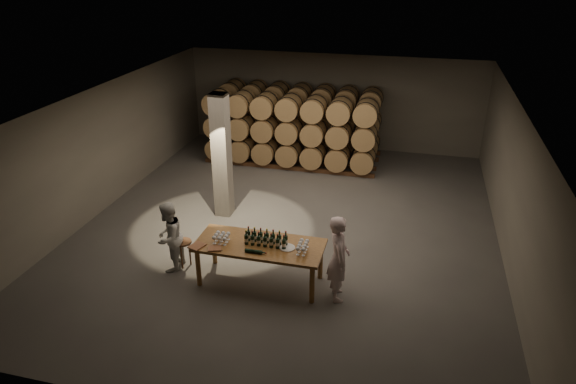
% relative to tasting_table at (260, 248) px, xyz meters
% --- Properties ---
extents(room, '(12.00, 12.00, 12.00)m').
position_rel_tasting_table_xyz_m(room, '(-1.80, 2.70, 0.80)').
color(room, '#565351').
rests_on(room, ground).
extents(tasting_table, '(2.60, 1.10, 0.90)m').
position_rel_tasting_table_xyz_m(tasting_table, '(0.00, 0.00, 0.00)').
color(tasting_table, brown).
rests_on(tasting_table, ground).
extents(barrel_stack_back, '(5.48, 0.95, 2.31)m').
position_rel_tasting_table_xyz_m(barrel_stack_back, '(-0.96, 7.70, 0.40)').
color(barrel_stack_back, '#56311D').
rests_on(barrel_stack_back, ground).
extents(barrel_stack_front, '(5.48, 0.95, 2.31)m').
position_rel_tasting_table_xyz_m(barrel_stack_front, '(-0.96, 6.30, 0.40)').
color(barrel_stack_front, '#56311D').
rests_on(barrel_stack_front, ground).
extents(bottle_cluster, '(0.86, 0.23, 0.32)m').
position_rel_tasting_table_xyz_m(bottle_cluster, '(0.14, 0.01, 0.22)').
color(bottle_cluster, black).
rests_on(bottle_cluster, tasting_table).
extents(lying_bottles, '(0.44, 0.07, 0.07)m').
position_rel_tasting_table_xyz_m(lying_bottles, '(0.00, -0.35, 0.14)').
color(lying_bottles, black).
rests_on(lying_bottles, tasting_table).
extents(glass_cluster_left, '(0.31, 0.31, 0.18)m').
position_rel_tasting_table_xyz_m(glass_cluster_left, '(-0.77, -0.10, 0.23)').
color(glass_cluster_left, silver).
rests_on(glass_cluster_left, tasting_table).
extents(glass_cluster_right, '(0.20, 0.42, 0.18)m').
position_rel_tasting_table_xyz_m(glass_cluster_right, '(0.90, -0.05, 0.23)').
color(glass_cluster_right, silver).
rests_on(glass_cluster_right, tasting_table).
extents(plate, '(0.31, 0.31, 0.02)m').
position_rel_tasting_table_xyz_m(plate, '(0.58, -0.02, 0.11)').
color(plate, silver).
rests_on(plate, tasting_table).
extents(notebook_near, '(0.31, 0.28, 0.03)m').
position_rel_tasting_table_xyz_m(notebook_near, '(-0.80, -0.41, 0.12)').
color(notebook_near, brown).
rests_on(notebook_near, tasting_table).
extents(notebook_corner, '(0.33, 0.37, 0.03)m').
position_rel_tasting_table_xyz_m(notebook_corner, '(-1.18, -0.40, 0.12)').
color(notebook_corner, brown).
rests_on(notebook_corner, tasting_table).
extents(pen, '(0.15, 0.04, 0.01)m').
position_rel_tasting_table_xyz_m(pen, '(-0.70, -0.44, 0.11)').
color(pen, black).
rests_on(pen, tasting_table).
extents(stool, '(0.37, 0.37, 0.61)m').
position_rel_tasting_table_xyz_m(stool, '(-1.78, 0.17, -0.30)').
color(stool, '#56311D').
rests_on(stool, ground).
extents(person_man, '(0.60, 0.75, 1.79)m').
position_rel_tasting_table_xyz_m(person_man, '(1.63, -0.13, 0.10)').
color(person_man, silver).
rests_on(person_man, ground).
extents(person_woman, '(0.60, 0.76, 1.56)m').
position_rel_tasting_table_xyz_m(person_woman, '(-2.00, -0.00, -0.02)').
color(person_woman, silver).
rests_on(person_woman, ground).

